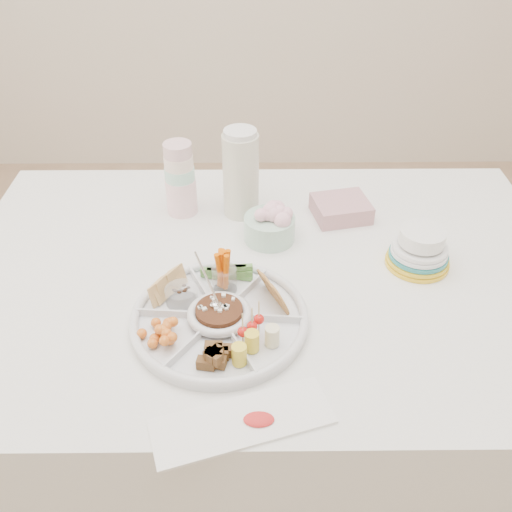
{
  "coord_description": "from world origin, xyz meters",
  "views": [
    {
      "loc": [
        -0.03,
        -1.1,
        1.63
      ],
      "look_at": [
        -0.02,
        -0.09,
        0.87
      ],
      "focal_mm": 40.0,
      "sensor_mm": 36.0,
      "label": 1
    }
  ],
  "objects_px": {
    "plate_stack": "(420,248)",
    "party_tray": "(219,316)",
    "thermos": "(241,172)",
    "dining_table": "(263,373)"
  },
  "relations": [
    {
      "from": "dining_table",
      "to": "party_tray",
      "type": "relative_size",
      "value": 4.0
    },
    {
      "from": "dining_table",
      "to": "plate_stack",
      "type": "height_order",
      "value": "plate_stack"
    },
    {
      "from": "thermos",
      "to": "plate_stack",
      "type": "xyz_separation_m",
      "value": [
        0.44,
        -0.24,
        -0.08
      ]
    },
    {
      "from": "dining_table",
      "to": "party_tray",
      "type": "xyz_separation_m",
      "value": [
        -0.1,
        -0.19,
        0.4
      ]
    },
    {
      "from": "party_tray",
      "to": "thermos",
      "type": "xyz_separation_m",
      "value": [
        0.04,
        0.45,
        0.1
      ]
    },
    {
      "from": "party_tray",
      "to": "plate_stack",
      "type": "xyz_separation_m",
      "value": [
        0.48,
        0.21,
        0.03
      ]
    },
    {
      "from": "thermos",
      "to": "plate_stack",
      "type": "height_order",
      "value": "thermos"
    },
    {
      "from": "thermos",
      "to": "plate_stack",
      "type": "distance_m",
      "value": 0.51
    },
    {
      "from": "plate_stack",
      "to": "party_tray",
      "type": "bearing_deg",
      "value": -156.53
    },
    {
      "from": "party_tray",
      "to": "thermos",
      "type": "relative_size",
      "value": 1.5
    }
  ]
}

